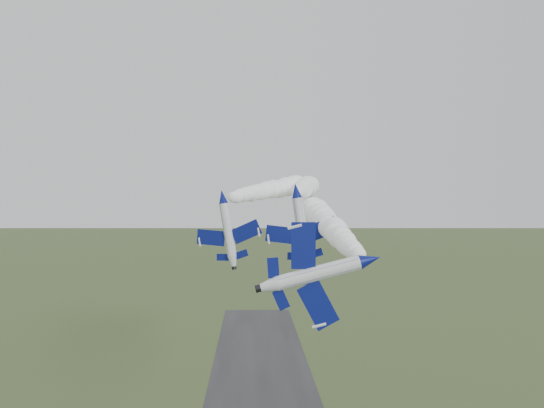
{
  "coord_description": "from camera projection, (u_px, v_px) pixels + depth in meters",
  "views": [
    {
      "loc": [
        -2.56,
        -70.08,
        40.48
      ],
      "look_at": [
        0.56,
        17.18,
        40.42
      ],
      "focal_mm": 40.0,
      "sensor_mm": 36.0,
      "label": 1
    }
  ],
  "objects": [
    {
      "name": "jet_lead",
      "position": [
        371.0,
        260.0,
        61.86
      ],
      "size": [
        3.93,
        13.29,
        10.69
      ],
      "rotation": [
        0.0,
        1.33,
        0.03
      ],
      "color": "white"
    },
    {
      "name": "smoke_trail_jet_lead",
      "position": [
        330.0,
        227.0,
        93.96
      ],
      "size": [
        6.81,
        57.59,
        5.07
      ],
      "primitive_type": null,
      "rotation": [
        0.0,
        0.0,
        0.03
      ],
      "color": "white"
    },
    {
      "name": "jet_pair_left",
      "position": [
        222.0,
        197.0,
        91.71
      ],
      "size": [
        10.22,
        12.06,
        3.33
      ],
      "rotation": [
        0.0,
        -0.17,
        -0.28
      ],
      "color": "white"
    },
    {
      "name": "smoke_trail_jet_pair_left",
      "position": [
        270.0,
        190.0,
        121.07
      ],
      "size": [
        19.46,
        53.27,
        4.54
      ],
      "primitive_type": null,
      "rotation": [
        0.0,
        0.0,
        -0.28
      ],
      "color": "white"
    },
    {
      "name": "jet_pair_right",
      "position": [
        296.0,
        190.0,
        92.73
      ],
      "size": [
        11.2,
        13.46,
        3.48
      ],
      "rotation": [
        0.0,
        -0.14,
        -0.1
      ],
      "color": "white"
    },
    {
      "name": "smoke_trail_jet_pair_right",
      "position": [
        304.0,
        188.0,
        122.42
      ],
      "size": [
        9.82,
        52.51,
        4.64
      ],
      "primitive_type": null,
      "rotation": [
        0.0,
        0.0,
        -0.1
      ],
      "color": "white"
    }
  ]
}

